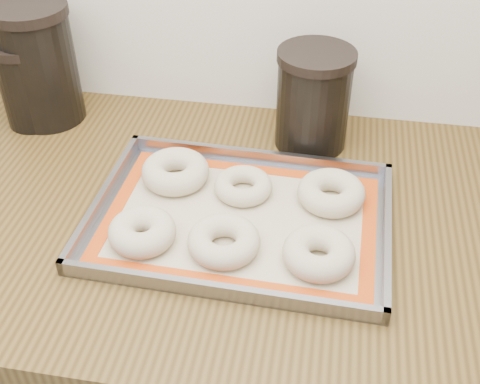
% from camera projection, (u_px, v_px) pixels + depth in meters
% --- Properties ---
extents(cabinet, '(3.00, 0.65, 0.86)m').
position_uv_depth(cabinet, '(157.00, 369.00, 1.28)').
color(cabinet, slate).
rests_on(cabinet, floor).
extents(countertop, '(3.06, 0.68, 0.04)m').
position_uv_depth(countertop, '(134.00, 208.00, 1.00)').
color(countertop, brown).
rests_on(countertop, cabinet).
extents(baking_tray, '(0.47, 0.34, 0.03)m').
position_uv_depth(baking_tray, '(240.00, 218.00, 0.94)').
color(baking_tray, gray).
rests_on(baking_tray, countertop).
extents(baking_mat, '(0.43, 0.30, 0.00)m').
position_uv_depth(baking_mat, '(240.00, 219.00, 0.94)').
color(baking_mat, '#C6B793').
rests_on(baking_mat, baking_tray).
extents(bagel_front_left, '(0.12, 0.12, 0.04)m').
position_uv_depth(bagel_front_left, '(142.00, 232.00, 0.89)').
color(bagel_front_left, '#C0B195').
rests_on(bagel_front_left, baking_mat).
extents(bagel_front_mid, '(0.12, 0.12, 0.04)m').
position_uv_depth(bagel_front_mid, '(224.00, 241.00, 0.88)').
color(bagel_front_mid, '#C0B195').
rests_on(bagel_front_mid, baking_mat).
extents(bagel_front_right, '(0.12, 0.12, 0.04)m').
position_uv_depth(bagel_front_right, '(319.00, 253.00, 0.86)').
color(bagel_front_right, '#C0B195').
rests_on(bagel_front_right, baking_mat).
extents(bagel_back_left, '(0.13, 0.13, 0.04)m').
position_uv_depth(bagel_back_left, '(175.00, 171.00, 1.01)').
color(bagel_back_left, '#C0B195').
rests_on(bagel_back_left, baking_mat).
extents(bagel_back_mid, '(0.12, 0.12, 0.03)m').
position_uv_depth(bagel_back_mid, '(243.00, 186.00, 0.98)').
color(bagel_back_mid, '#C0B195').
rests_on(bagel_back_mid, baking_mat).
extents(bagel_back_right, '(0.13, 0.13, 0.04)m').
position_uv_depth(bagel_back_right, '(331.00, 193.00, 0.96)').
color(bagel_back_right, '#C0B195').
rests_on(bagel_back_right, baking_mat).
extents(canister_left, '(0.14, 0.14, 0.23)m').
position_uv_depth(canister_left, '(39.00, 64.00, 1.12)').
color(canister_left, black).
rests_on(canister_left, countertop).
extents(canister_mid, '(0.11, 0.11, 0.16)m').
position_uv_depth(canister_mid, '(27.00, 83.00, 1.12)').
color(canister_mid, black).
rests_on(canister_mid, countertop).
extents(canister_right, '(0.14, 0.14, 0.18)m').
position_uv_depth(canister_right, '(313.00, 99.00, 1.06)').
color(canister_right, black).
rests_on(canister_right, countertop).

